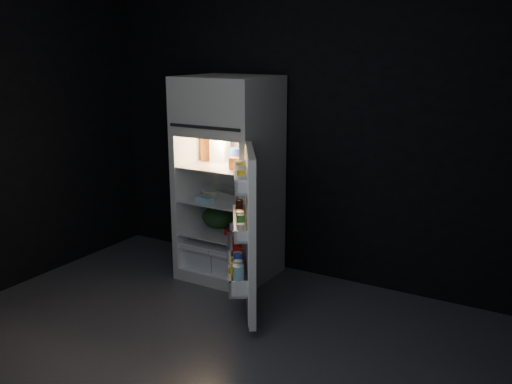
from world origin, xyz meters
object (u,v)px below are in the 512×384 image
Objects in this scene: milk_jug at (220,149)px; egg_carton at (230,196)px; fridge_door at (246,234)px; yogurt_tray at (240,234)px; refrigerator at (230,171)px.

milk_jug is 0.44m from egg_carton.
fridge_door is 1.09m from milk_jug.
egg_carton is 0.34m from yogurt_tray.
yogurt_tray is at bearing 126.00° from fridge_door.
egg_carton is (0.06, -0.10, -0.19)m from refrigerator.
refrigerator is at bearing 160.96° from yogurt_tray.
refrigerator is 6.88× the size of yogurt_tray.
yogurt_tray is (0.30, -0.16, -0.69)m from milk_jug.
yogurt_tray is at bearing -2.31° from egg_carton.
refrigerator is 0.56m from yogurt_tray.
refrigerator is 0.23m from egg_carton.
refrigerator is 0.94m from fridge_door.
refrigerator reaches higher than egg_carton.
fridge_door is 5.08× the size of milk_jug.
milk_jug reaches higher than egg_carton.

